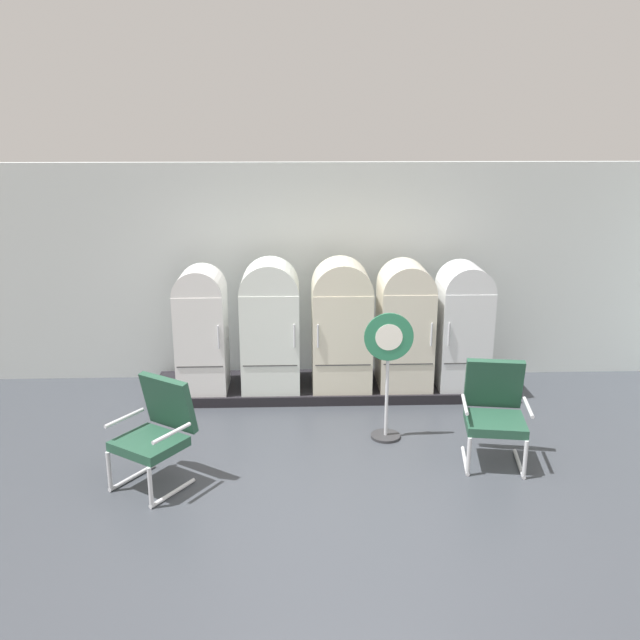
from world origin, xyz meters
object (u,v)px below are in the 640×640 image
object	(u,v)px
armchair_left	(157,428)
refrigerator_2	(341,321)
refrigerator_3	(405,321)
refrigerator_0	(201,326)
refrigerator_4	(463,322)
armchair_right	(494,408)
sign_stand	(388,375)
refrigerator_1	(270,322)

from	to	relation	value
armchair_left	refrigerator_2	bearing A→B (deg)	48.63
refrigerator_2	refrigerator_3	distance (m)	0.78
refrigerator_0	armchair_left	bearing A→B (deg)	-94.47
refrigerator_2	refrigerator_4	xyz separation A→B (m)	(1.49, -0.02, -0.02)
refrigerator_4	refrigerator_0	bearing A→B (deg)	-179.50
armchair_right	refrigerator_0	bearing A→B (deg)	151.06
sign_stand	refrigerator_1	bearing A→B (deg)	135.70
refrigerator_1	refrigerator_3	world-z (taller)	refrigerator_1
refrigerator_4	sign_stand	bearing A→B (deg)	-131.33
refrigerator_4	armchair_left	bearing A→B (deg)	-148.03
refrigerator_1	sign_stand	xyz separation A→B (m)	(1.27, -1.24, -0.23)
armchair_left	sign_stand	size ratio (longest dim) A/B	0.73
refrigerator_0	refrigerator_4	distance (m)	3.17
refrigerator_3	refrigerator_0	bearing A→B (deg)	-178.85
armchair_left	sign_stand	distance (m)	2.42
refrigerator_1	refrigerator_2	size ratio (longest dim) A/B	1.00
refrigerator_2	sign_stand	bearing A→B (deg)	-71.92
sign_stand	refrigerator_2	bearing A→B (deg)	108.08
refrigerator_1	refrigerator_4	distance (m)	2.35
refrigerator_1	refrigerator_4	size ratio (longest dim) A/B	1.03
refrigerator_2	refrigerator_1	bearing A→B (deg)	-179.57
refrigerator_3	armchair_left	bearing A→B (deg)	-141.31
refrigerator_4	sign_stand	world-z (taller)	refrigerator_4
refrigerator_3	refrigerator_2	bearing A→B (deg)	-179.66
refrigerator_1	refrigerator_3	size ratio (longest dim) A/B	1.02
refrigerator_2	sign_stand	size ratio (longest dim) A/B	1.12
refrigerator_0	refrigerator_1	bearing A→B (deg)	2.68
refrigerator_2	refrigerator_3	world-z (taller)	refrigerator_2
armchair_right	armchair_left	bearing A→B (deg)	-174.01
refrigerator_2	refrigerator_4	size ratio (longest dim) A/B	1.03
refrigerator_4	refrigerator_2	bearing A→B (deg)	179.33
refrigerator_3	refrigerator_4	xyz separation A→B (m)	(0.71, -0.02, -0.01)
armchair_left	sign_stand	xyz separation A→B (m)	(2.25, 0.85, 0.17)
refrigerator_3	armchair_left	world-z (taller)	refrigerator_3
refrigerator_2	armchair_right	xyz separation A→B (m)	(1.41, -1.76, -0.40)
refrigerator_1	armchair_right	bearing A→B (deg)	-37.64
armchair_right	sign_stand	world-z (taller)	sign_stand
refrigerator_1	armchair_right	size ratio (longest dim) A/B	1.55
refrigerator_0	sign_stand	size ratio (longest dim) A/B	1.08
refrigerator_0	refrigerator_3	bearing A→B (deg)	1.15
refrigerator_0	sign_stand	world-z (taller)	refrigerator_0
refrigerator_1	refrigerator_2	bearing A→B (deg)	0.43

